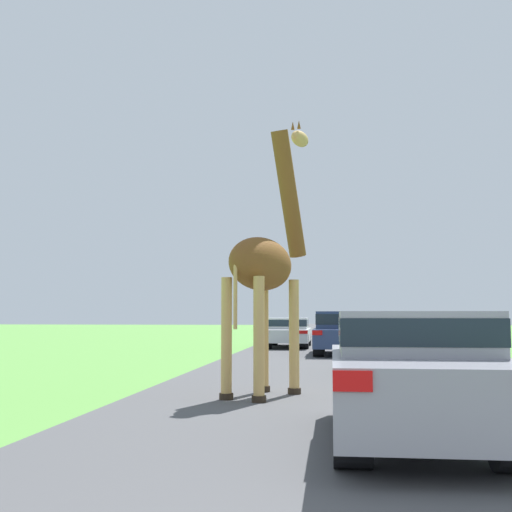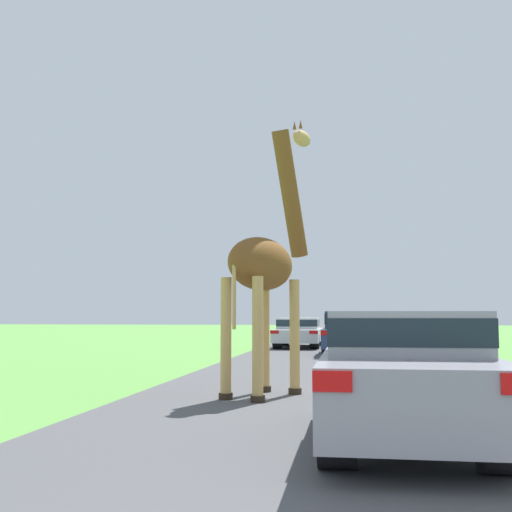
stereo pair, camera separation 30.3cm
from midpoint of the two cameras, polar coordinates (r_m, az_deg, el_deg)
road at (r=31.30m, az=9.51°, el=-7.62°), size 8.29×120.00×0.00m
giraffe_near_road at (r=11.00m, az=1.75°, el=-0.55°), size 1.50×2.59×5.05m
car_lead_maroon at (r=7.15m, az=14.25°, el=-10.05°), size 1.72×3.94×1.40m
car_queue_right at (r=22.21m, az=8.68°, el=-6.67°), size 1.77×4.09×1.46m
car_queue_left at (r=26.96m, az=4.14°, el=-6.69°), size 1.83×4.58×1.21m
car_far_ahead at (r=15.25m, az=15.41°, el=-7.43°), size 1.96×4.29×1.35m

